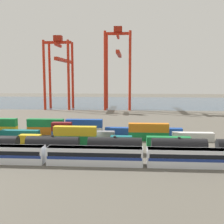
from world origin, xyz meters
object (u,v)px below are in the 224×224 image
shipping_container_1 (30,139)px  gantry_crane_west (60,65)px  shipping_container_22 (163,132)px  freight_tank_row (115,145)px  passenger_train (95,155)px  gantry_crane_central (118,61)px  shipping_container_21 (123,131)px  shipping_container_5 (168,141)px  shipping_container_12 (148,136)px  shipping_container_11 (105,135)px

shipping_container_1 → gantry_crane_west: (-14.91, 93.40, 25.20)m
shipping_container_22 → freight_tank_row: bearing=-123.2°
passenger_train → gantry_crane_central: (-0.29, 110.68, 26.97)m
shipping_container_21 → shipping_container_22: size_ratio=1.00×
passenger_train → shipping_container_1: size_ratio=10.63×
shipping_container_22 → gantry_crane_central: (-18.68, 79.19, 27.82)m
shipping_container_5 → gantry_crane_west: 110.97m
freight_tank_row → gantry_crane_west: (-39.94, 102.35, 24.36)m
shipping_container_5 → shipping_container_12: (-5.14, 6.66, 0.00)m
freight_tank_row → shipping_container_5: freight_tank_row is taller
shipping_container_1 → shipping_container_21: same height
shipping_container_1 → shipping_container_11: size_ratio=1.00×
shipping_container_22 → shipping_container_21: bearing=180.0°
shipping_container_21 → gantry_crane_central: size_ratio=0.25×
gantry_crane_central → gantry_crane_west: bearing=178.6°
shipping_container_12 → shipping_container_22: 8.51m
shipping_container_12 → gantry_crane_west: gantry_crane_west is taller
freight_tank_row → shipping_container_12: (9.28, 15.62, -0.84)m
gantry_crane_central → shipping_container_12: bearing=-81.1°
shipping_container_5 → shipping_container_22: (0.15, 13.33, 0.00)m
shipping_container_1 → shipping_container_21: 29.69m
shipping_container_11 → passenger_train: bearing=-89.5°
shipping_container_22 → gantry_crane_west: bearing=124.2°
freight_tank_row → gantry_crane_central: 105.08m
shipping_container_12 → shipping_container_22: same height
shipping_container_22 → gantry_crane_west: (-54.52, 80.07, 25.20)m
shipping_container_12 → shipping_container_11: bearing=180.0°
gantry_crane_central → shipping_container_1: bearing=-102.7°
freight_tank_row → shipping_container_21: size_ratio=6.33×
shipping_container_11 → shipping_container_21: (5.56, 6.66, 0.00)m
freight_tank_row → shipping_container_21: (1.51, 22.28, -0.84)m
freight_tank_row → shipping_container_21: 22.35m
shipping_container_12 → gantry_crane_central: (-13.39, 85.85, 27.82)m
gantry_crane_central → shipping_container_21: bearing=-85.9°
shipping_container_22 → shipping_container_5: bearing=-90.6°
shipping_container_1 → shipping_container_5: bearing=0.0°
freight_tank_row → gantry_crane_west: 112.54m
shipping_container_12 → gantry_crane_west: size_ratio=0.28×
freight_tank_row → shipping_container_1: freight_tank_row is taller
shipping_container_5 → freight_tank_row: bearing=-148.2°
gantry_crane_west → passenger_train: bearing=-72.1°
freight_tank_row → gantry_crane_central: size_ratio=1.57×
shipping_container_22 → gantry_crane_west: size_ratio=0.28×
shipping_container_21 → shipping_container_5: bearing=-45.9°
shipping_container_1 → shipping_container_5: (39.45, 0.00, 0.00)m
freight_tank_row → gantry_crane_central: (-4.11, 101.47, 26.98)m
gantry_crane_west → gantry_crane_central: size_ratio=0.90×
shipping_container_12 → gantry_crane_central: size_ratio=0.25×
freight_tank_row → shipping_container_22: size_ratio=6.33×
shipping_container_12 → shipping_container_1: bearing=-169.0°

